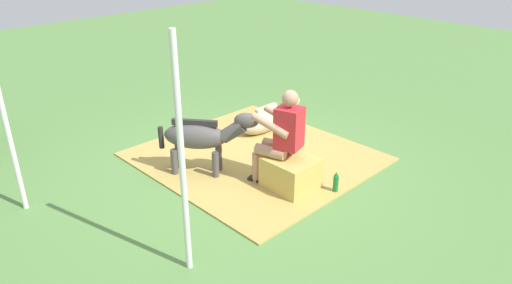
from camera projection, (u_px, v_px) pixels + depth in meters
ground_plane at (250, 168)px, 6.57m from camera, size 24.00×24.00×0.00m
hay_patch at (255, 157)px, 6.86m from camera, size 3.00×2.83×0.02m
hay_bale at (291, 173)px, 5.99m from camera, size 0.60×0.55×0.42m
person_seated at (281, 135)px, 5.86m from camera, size 0.71×0.53×1.30m
pony_standing at (202, 137)px, 6.20m from camera, size 1.15×0.96×0.91m
pony_lying at (267, 119)px, 7.67m from camera, size 0.41×1.33×0.42m
soda_bottle at (336, 183)px, 5.92m from camera, size 0.07×0.07×0.29m
tent_pole_left at (182, 161)px, 4.20m from camera, size 0.06×0.06×2.34m
tent_pole_right at (4, 116)px, 5.16m from camera, size 0.06×0.06×2.34m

